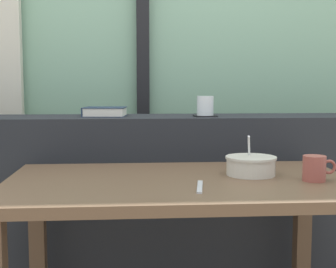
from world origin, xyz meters
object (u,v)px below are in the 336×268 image
at_px(coaster_square, 205,116).
at_px(closed_book, 105,112).
at_px(soup_bowl, 251,166).
at_px(juice_glass, 205,107).
at_px(fork_utensil, 200,187).
at_px(breakfast_table, 180,209).
at_px(ceramic_mug, 315,168).

xyz_separation_m(coaster_square, closed_book, (-0.45, 0.05, 0.02)).
bearing_deg(closed_book, soup_bowl, -44.55).
distance_m(juice_glass, closed_book, 0.46).
xyz_separation_m(juice_glass, fork_utensil, (-0.12, -0.67, -0.22)).
height_order(juice_glass, fork_utensil, juice_glass).
relative_size(closed_book, fork_utensil, 1.19).
bearing_deg(coaster_square, breakfast_table, -107.26).
bearing_deg(soup_bowl, coaster_square, 100.66).
bearing_deg(closed_book, juice_glass, -6.77).
height_order(fork_utensil, ceramic_mug, ceramic_mug).
xyz_separation_m(closed_book, fork_utensil, (0.33, -0.73, -0.19)).
xyz_separation_m(closed_book, soup_bowl, (0.54, -0.53, -0.16)).
height_order(closed_book, ceramic_mug, closed_book).
distance_m(soup_bowl, ceramic_mug, 0.22).
relative_size(breakfast_table, fork_utensil, 6.95).
bearing_deg(coaster_square, juice_glass, -104.04).
distance_m(juice_glass, soup_bowl, 0.52).
distance_m(juice_glass, fork_utensil, 0.72).
height_order(coaster_square, soup_bowl, coaster_square).
relative_size(coaster_square, closed_book, 0.49).
relative_size(coaster_square, soup_bowl, 0.55).
bearing_deg(fork_utensil, closed_book, 123.66).
bearing_deg(breakfast_table, ceramic_mug, -8.07).
height_order(coaster_square, fork_utensil, coaster_square).
relative_size(juice_glass, ceramic_mug, 0.78).
distance_m(closed_book, fork_utensil, 0.82).
relative_size(soup_bowl, ceramic_mug, 1.60).
relative_size(fork_utensil, ceramic_mug, 1.50).
bearing_deg(closed_book, ceramic_mug, -41.83).
distance_m(breakfast_table, closed_book, 0.72).
bearing_deg(breakfast_table, soup_bowl, 12.24).
relative_size(breakfast_table, closed_book, 5.84).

